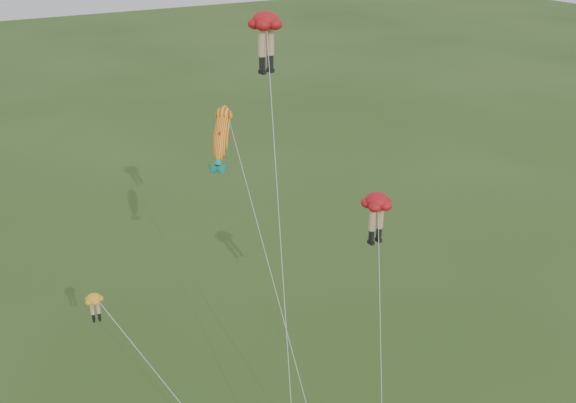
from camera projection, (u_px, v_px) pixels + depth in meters
legs_kite_red_high at (266, 31)px, 28.40m from camera, size 4.72×10.51×20.98m
legs_kite_red_mid at (377, 208)px, 29.76m from camera, size 3.64×6.28×13.15m
legs_kite_yellow at (108, 317)px, 28.14m from camera, size 5.70×8.23×9.77m
fish_kite at (222, 136)px, 31.88m from camera, size 2.29×11.39×16.33m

